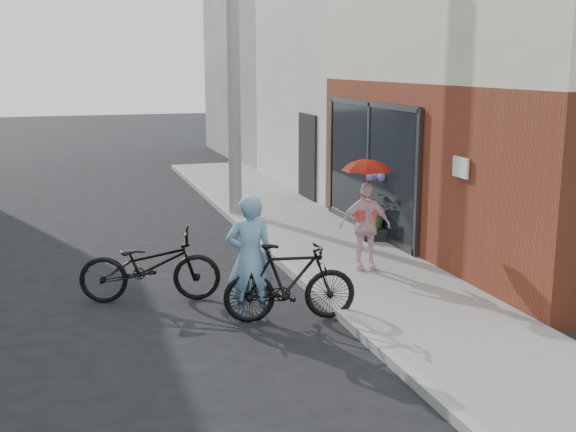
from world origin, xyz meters
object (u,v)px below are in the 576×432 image
bike_left (150,266)px  kimono_woman (365,226)px  bike_right (290,282)px  officer (250,258)px  planter (375,233)px  utility_pole (233,55)px

bike_left → kimono_woman: bearing=-74.7°
bike_right → officer: bearing=79.3°
planter → bike_left: bearing=-155.7°
utility_pole → kimono_woman: (0.93, -4.91, -2.68)m
officer → kimono_woman: bearing=-138.5°
utility_pole → bike_right: size_ratio=4.01×
bike_left → bike_right: bike_right is taller
planter → officer: bearing=-135.4°
officer → planter: officer is taller
officer → bike_left: bearing=-36.8°
utility_pole → bike_left: (-2.46, -5.14, -2.98)m
bike_left → planter: bearing=-54.3°
bike_left → kimono_woman: kimono_woman is taller
bike_right → kimono_woman: 2.39m
bike_left → utility_pole: bearing=-14.2°
bike_left → officer: bearing=-124.6°
bike_left → planter: bike_left is taller
officer → bike_left: (-1.15, 1.19, -0.33)m
utility_pole → officer: 6.99m
bike_right → planter: 4.32m
utility_pole → planter: 4.93m
utility_pole → kimono_woman: bearing=-79.2°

